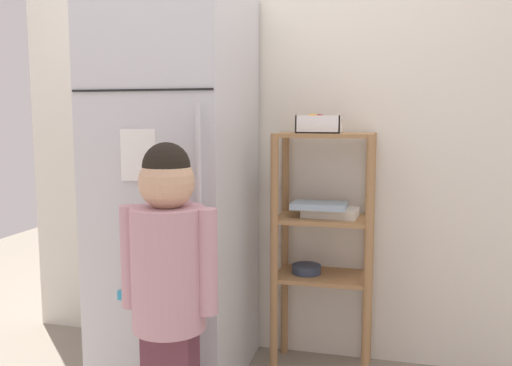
{
  "coord_description": "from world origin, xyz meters",
  "views": [
    {
      "loc": [
        0.66,
        -2.18,
        1.18
      ],
      "look_at": [
        0.11,
        0.02,
        0.9
      ],
      "focal_mm": 37.19,
      "sensor_mm": 36.0,
      "label": 1
    }
  ],
  "objects_px": {
    "fruit_bin": "(319,124)",
    "refrigerator": "(177,186)",
    "child_standing": "(169,267)",
    "pantry_shelf_unit": "(323,230)"
  },
  "relations": [
    {
      "from": "refrigerator",
      "to": "child_standing",
      "type": "relative_size",
      "value": 1.59
    },
    {
      "from": "fruit_bin",
      "to": "refrigerator",
      "type": "bearing_deg",
      "value": -163.2
    },
    {
      "from": "child_standing",
      "to": "pantry_shelf_unit",
      "type": "bearing_deg",
      "value": 58.66
    },
    {
      "from": "pantry_shelf_unit",
      "to": "fruit_bin",
      "type": "height_order",
      "value": "fruit_bin"
    },
    {
      "from": "refrigerator",
      "to": "child_standing",
      "type": "distance_m",
      "value": 0.61
    },
    {
      "from": "refrigerator",
      "to": "pantry_shelf_unit",
      "type": "height_order",
      "value": "refrigerator"
    },
    {
      "from": "child_standing",
      "to": "pantry_shelf_unit",
      "type": "relative_size",
      "value": 0.99
    },
    {
      "from": "pantry_shelf_unit",
      "to": "fruit_bin",
      "type": "distance_m",
      "value": 0.48
    },
    {
      "from": "fruit_bin",
      "to": "child_standing",
      "type": "bearing_deg",
      "value": -120.17
    },
    {
      "from": "pantry_shelf_unit",
      "to": "child_standing",
      "type": "bearing_deg",
      "value": -121.34
    }
  ]
}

